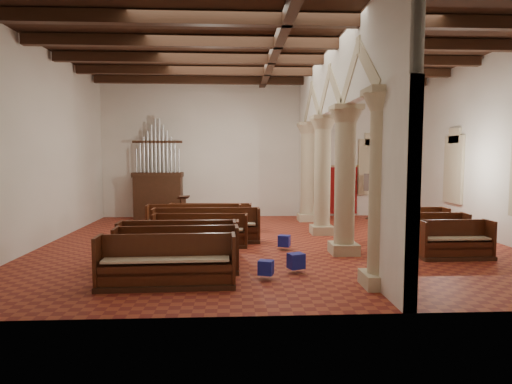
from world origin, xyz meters
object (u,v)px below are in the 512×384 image
object	(u,v)px
pipe_organ	(158,187)
nave_pew_0	(167,270)
processional_banner	(369,201)
lectern	(183,211)
aisle_pew_0	(455,246)

from	to	relation	value
pipe_organ	nave_pew_0	size ratio (longest dim) A/B	1.54
pipe_organ	processional_banner	xyz separation A→B (m)	(9.06, -0.55, -0.61)
pipe_organ	nave_pew_0	xyz separation A→B (m)	(1.87, -9.78, -1.01)
pipe_organ	nave_pew_0	bearing A→B (deg)	-79.16
lectern	nave_pew_0	xyz separation A→B (m)	(0.71, -8.80, -0.10)
pipe_organ	processional_banner	size ratio (longest dim) A/B	2.09
pipe_organ	lectern	distance (m)	1.77
lectern	processional_banner	size ratio (longest dim) A/B	0.53
pipe_organ	nave_pew_0	world-z (taller)	pipe_organ
nave_pew_0	aisle_pew_0	world-z (taller)	nave_pew_0
pipe_organ	aisle_pew_0	bearing A→B (deg)	-40.17
processional_banner	nave_pew_0	size ratio (longest dim) A/B	0.74
pipe_organ	lectern	size ratio (longest dim) A/B	3.97
nave_pew_0	aisle_pew_0	xyz separation A→B (m)	(7.23, 2.09, -0.02)
pipe_organ	aisle_pew_0	size ratio (longest dim) A/B	2.29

